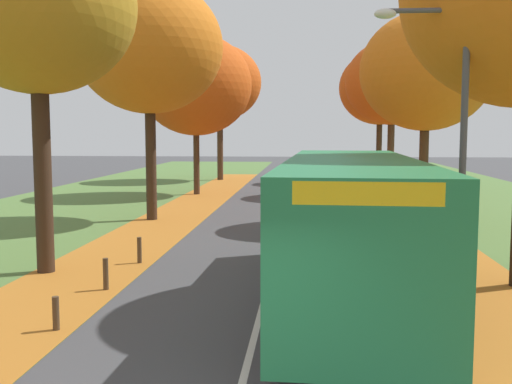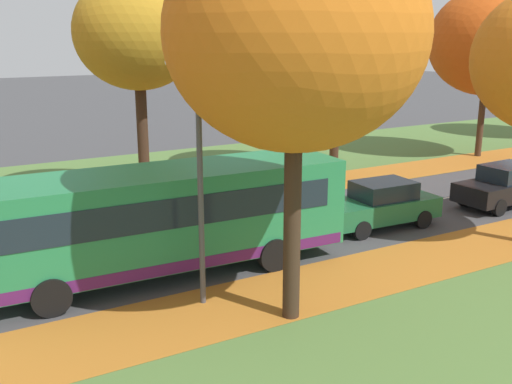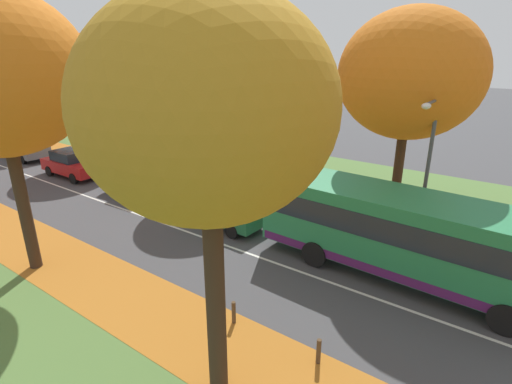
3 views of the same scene
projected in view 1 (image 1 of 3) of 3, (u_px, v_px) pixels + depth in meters
grass_verge_left at (76, 212)px, 26.15m from camera, size 12.00×90.00×0.01m
leaf_litter_left at (141, 238)px, 19.81m from camera, size 2.80×60.00×0.00m
grass_verge_right at (510, 218)px, 24.59m from camera, size 12.00×90.00×0.01m
leaf_litter_right at (424, 242)px, 19.03m from camera, size 2.80×60.00×0.00m
road_centre_line at (286, 215)px, 25.37m from camera, size 0.12×80.00×0.01m
tree_left_near at (37, 6)px, 14.39m from camera, size 4.79×4.79×8.73m
tree_left_mid at (149, 47)px, 23.35m from camera, size 5.79×5.79×9.43m
tree_left_far at (196, 85)px, 33.17m from camera, size 6.23×6.23×8.91m
tree_left_distant at (220, 83)px, 43.28m from camera, size 6.03×6.03×9.78m
tree_right_mid at (426, 71)px, 22.60m from camera, size 5.01×5.01×8.06m
tree_right_far at (392, 83)px, 33.11m from camera, size 5.21×5.21×8.59m
tree_right_distant at (380, 88)px, 41.70m from camera, size 5.72×5.72×9.16m
bollard_third at (56, 314)px, 10.59m from camera, size 0.12×0.12×0.62m
bollard_fourth at (106, 274)px, 13.30m from camera, size 0.12×0.12×0.72m
bollard_fifth at (139, 250)px, 16.02m from camera, size 0.12×0.12×0.71m
streetlamp_right at (447, 121)px, 11.97m from camera, size 1.89×0.28×6.00m
bus at (351, 221)px, 12.15m from camera, size 2.94×10.49×2.98m
car_green_lead at (326, 212)px, 20.26m from camera, size 1.94×4.28×1.62m
car_black_following at (330, 194)px, 26.20m from camera, size 1.90×4.26×1.62m
car_red_third_in_line at (320, 182)px, 32.24m from camera, size 1.84×4.23×1.62m
car_grey_fourth_in_line at (324, 174)px, 38.85m from camera, size 1.91×4.26×1.62m
car_white_trailing at (321, 168)px, 44.49m from camera, size 1.90×4.26×1.62m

